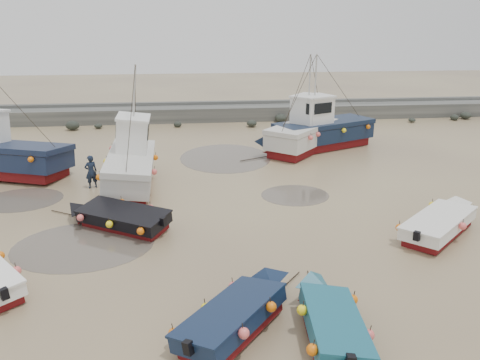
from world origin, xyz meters
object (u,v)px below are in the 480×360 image
object	(u,v)px
dinghy_2	(328,317)
cabin_boat_2	(317,130)
person	(93,188)
cabin_boat_1	(129,160)
dinghy_1	(241,311)
dinghy_3	(443,221)
cabin_boat_3	(306,130)
dinghy_4	(117,215)

from	to	relation	value
dinghy_2	cabin_boat_2	xyz separation A→B (m)	(4.82, 19.29, 0.78)
person	cabin_boat_1	bearing A→B (deg)	159.18
cabin_boat_2	person	xyz separation A→B (m)	(-13.59, -6.27, -1.34)
dinghy_1	dinghy_2	size ratio (longest dim) A/B	0.91
dinghy_1	cabin_boat_2	world-z (taller)	cabin_boat_2
dinghy_3	person	size ratio (longest dim) A/B	3.09
cabin_boat_1	person	bearing A→B (deg)	-176.01
dinghy_1	dinghy_2	world-z (taller)	same
dinghy_2	cabin_boat_1	world-z (taller)	cabin_boat_1
cabin_boat_1	cabin_boat_3	world-z (taller)	same
dinghy_3	cabin_boat_2	bearing A→B (deg)	146.48
dinghy_2	dinghy_3	distance (m)	8.78
dinghy_3	cabin_boat_1	bearing A→B (deg)	-159.51
dinghy_3	cabin_boat_1	xyz separation A→B (m)	(-13.36, 7.34, 0.82)
dinghy_3	person	bearing A→B (deg)	-155.76
dinghy_1	dinghy_3	bearing A→B (deg)	70.99
dinghy_1	cabin_boat_2	distance (m)	20.09
cabin_boat_2	cabin_boat_1	bearing A→B (deg)	93.23
cabin_boat_1	cabin_boat_3	distance (m)	12.42
dinghy_3	person	xyz separation A→B (m)	(-15.29, 7.14, -0.54)
cabin_boat_1	person	xyz separation A→B (m)	(-1.92, -0.20, -1.36)
dinghy_2	cabin_boat_2	size ratio (longest dim) A/B	0.56
dinghy_4	person	bearing A→B (deg)	52.98
person	dinghy_3	bearing A→B (deg)	128.14
cabin_boat_3	dinghy_2	bearing A→B (deg)	-60.70
dinghy_3	cabin_boat_3	xyz separation A→B (m)	(-2.45, 13.28, 0.85)
dinghy_1	dinghy_4	bearing A→B (deg)	160.78
cabin_boat_2	person	world-z (taller)	cabin_boat_2
dinghy_4	person	world-z (taller)	dinghy_4
cabin_boat_1	cabin_boat_3	bearing A→B (deg)	26.53
cabin_boat_1	person	world-z (taller)	cabin_boat_1
dinghy_1	cabin_boat_3	bearing A→B (deg)	110.91
cabin_boat_2	person	distance (m)	15.03
dinghy_3	cabin_boat_3	bearing A→B (deg)	149.73
dinghy_3	dinghy_4	world-z (taller)	same
dinghy_2	dinghy_4	bearing A→B (deg)	135.12
dinghy_2	dinghy_3	size ratio (longest dim) A/B	1.00
dinghy_4	dinghy_2	bearing A→B (deg)	-108.03
dinghy_3	dinghy_1	bearing A→B (deg)	-99.64
dinghy_4	cabin_boat_3	distance (m)	15.62
cabin_boat_3	cabin_boat_2	bearing A→B (deg)	50.87
dinghy_3	cabin_boat_2	size ratio (longest dim) A/B	0.56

